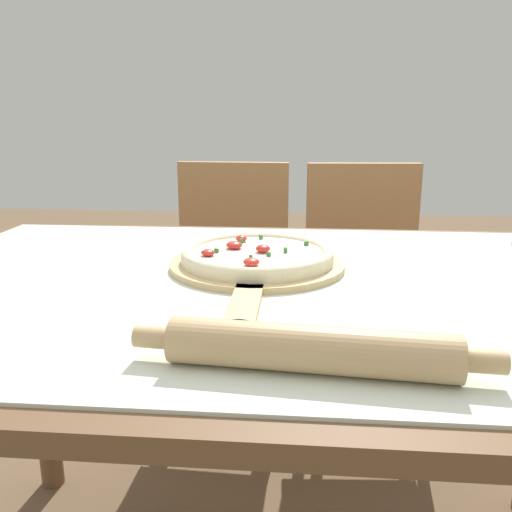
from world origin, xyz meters
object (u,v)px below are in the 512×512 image
(pizza, at_px, (257,255))
(rolling_pin, at_px, (311,349))
(chair_right, at_px, (364,280))
(chair_left, at_px, (230,276))
(pizza_peel, at_px, (256,267))

(pizza, distance_m, rolling_pin, 0.43)
(chair_right, bearing_deg, chair_left, 176.03)
(pizza_peel, xyz_separation_m, chair_right, (0.29, 0.79, -0.26))
(chair_left, distance_m, chair_right, 0.45)
(pizza_peel, distance_m, chair_left, 0.85)
(rolling_pin, relative_size, chair_left, 0.46)
(pizza, height_order, chair_left, chair_left)
(pizza_peel, relative_size, rolling_pin, 1.23)
(chair_left, relative_size, chair_right, 1.00)
(pizza, xyz_separation_m, chair_right, (0.29, 0.77, -0.28))
(chair_left, height_order, chair_right, same)
(pizza_peel, height_order, rolling_pin, rolling_pin)
(chair_right, bearing_deg, pizza_peel, -114.39)
(pizza, height_order, chair_right, chair_right)
(pizza_peel, relative_size, chair_right, 0.57)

